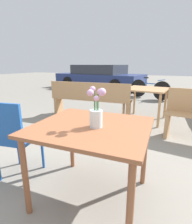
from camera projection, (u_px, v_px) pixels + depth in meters
ground_plane at (92, 195)px, 1.71m from camera, size 40.00×40.00×0.00m
table_front at (92, 135)px, 1.54m from camera, size 1.04×0.95×0.73m
flower_vase at (96, 113)px, 1.44m from camera, size 0.15×0.14×0.34m
cafe_chair at (13, 135)px, 1.85m from camera, size 0.47×0.47×0.89m
bench_middle at (90, 98)px, 4.08m from camera, size 1.95×0.53×0.85m
table_back at (146, 93)px, 3.89m from camera, size 0.92×0.93×0.73m
bicycle at (150, 89)px, 6.49m from camera, size 1.54×0.70×0.78m
parked_car at (99, 77)px, 9.28m from camera, size 4.78×2.43×1.21m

